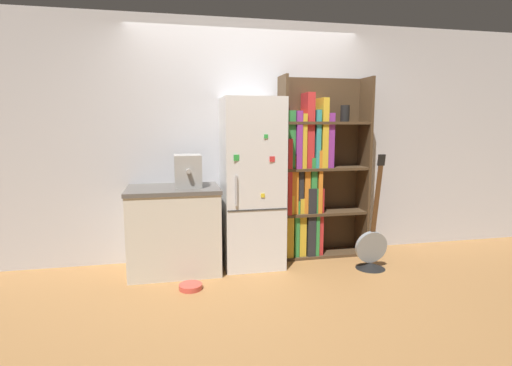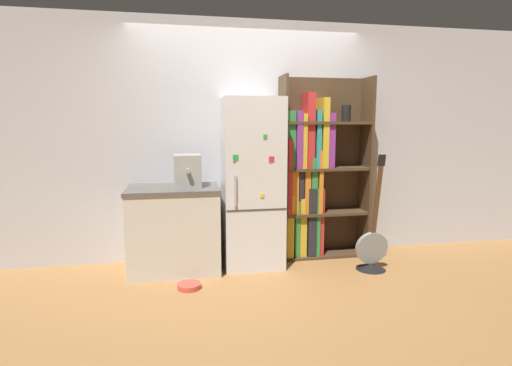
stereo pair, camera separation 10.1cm
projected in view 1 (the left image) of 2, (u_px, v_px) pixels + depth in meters
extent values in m
plane|color=#A87542|center=(255.00, 268.00, 4.15)|extent=(16.00, 16.00, 0.00)
cube|color=silver|center=(246.00, 141.00, 4.42)|extent=(8.00, 0.05, 2.60)
cube|color=silver|center=(252.00, 183.00, 4.18)|extent=(0.61, 0.58, 1.75)
cube|color=#333333|center=(258.00, 210.00, 3.93)|extent=(0.60, 0.01, 0.01)
cube|color=#B2B2B7|center=(236.00, 191.00, 3.84)|extent=(0.02, 0.02, 0.30)
cube|color=yellow|center=(263.00, 195.00, 3.91)|extent=(0.04, 0.01, 0.04)
cube|color=green|center=(266.00, 136.00, 3.84)|extent=(0.04, 0.01, 0.04)
cube|color=red|center=(272.00, 159.00, 3.88)|extent=(0.05, 0.01, 0.05)
cube|color=green|center=(237.00, 158.00, 3.81)|extent=(0.06, 0.02, 0.06)
cube|color=#4C3823|center=(282.00, 169.00, 4.35)|extent=(0.03, 0.34, 2.00)
cube|color=#4C3823|center=(364.00, 167.00, 4.55)|extent=(0.03, 0.34, 2.00)
cube|color=#4C3823|center=(319.00, 167.00, 4.60)|extent=(0.99, 0.03, 2.00)
cube|color=#4C3823|center=(322.00, 253.00, 4.59)|extent=(0.93, 0.31, 0.03)
cube|color=#4C3823|center=(323.00, 212.00, 4.52)|extent=(0.93, 0.31, 0.03)
cube|color=#4C3823|center=(324.00, 168.00, 4.45)|extent=(0.93, 0.31, 0.03)
cube|color=#4C3823|center=(325.00, 123.00, 4.38)|extent=(0.93, 0.31, 0.03)
cube|color=gold|center=(287.00, 225.00, 4.46)|extent=(0.08, 0.28, 0.69)
cube|color=#338C3F|center=(294.00, 227.00, 4.48)|extent=(0.05, 0.24, 0.63)
cube|color=gold|center=(300.00, 226.00, 4.49)|extent=(0.07, 0.23, 0.65)
cube|color=#262628|center=(309.00, 220.00, 4.50)|extent=(0.09, 0.26, 0.76)
cube|color=#338C3F|center=(314.00, 220.00, 4.52)|extent=(0.04, 0.26, 0.76)
cube|color=red|center=(319.00, 220.00, 4.52)|extent=(0.04, 0.21, 0.76)
cube|color=red|center=(287.00, 176.00, 4.37)|extent=(0.05, 0.29, 0.82)
cube|color=orange|center=(292.00, 184.00, 4.40)|extent=(0.07, 0.25, 0.63)
cube|color=#262628|center=(298.00, 185.00, 4.43)|extent=(0.05, 0.24, 0.61)
cube|color=orange|center=(304.00, 187.00, 4.43)|extent=(0.06, 0.23, 0.56)
cube|color=#338C3F|center=(311.00, 185.00, 4.44)|extent=(0.07, 0.23, 0.61)
cube|color=orange|center=(317.00, 181.00, 4.45)|extent=(0.04, 0.26, 0.69)
cube|color=#338C3F|center=(288.00, 140.00, 4.32)|extent=(0.09, 0.26, 0.62)
cube|color=purple|center=(296.00, 140.00, 4.33)|extent=(0.06, 0.29, 0.61)
cube|color=gold|center=(301.00, 141.00, 4.34)|extent=(0.05, 0.27, 0.58)
cube|color=red|center=(307.00, 131.00, 4.36)|extent=(0.08, 0.25, 0.81)
cube|color=teal|center=(315.00, 139.00, 4.39)|extent=(0.05, 0.28, 0.62)
cube|color=gold|center=(321.00, 133.00, 4.39)|extent=(0.07, 0.28, 0.75)
cube|color=purple|center=(327.00, 140.00, 4.42)|extent=(0.07, 0.26, 0.59)
cylinder|color=black|center=(345.00, 114.00, 4.41)|extent=(0.10, 0.10, 0.18)
cube|color=beige|center=(174.00, 231.00, 4.05)|extent=(0.89, 0.64, 0.82)
cube|color=#5B5651|center=(173.00, 189.00, 3.99)|extent=(0.91, 0.66, 0.04)
cube|color=#A5A39E|center=(188.00, 171.00, 4.00)|extent=(0.26, 0.30, 0.32)
cylinder|color=#A5A39E|center=(189.00, 171.00, 3.82)|extent=(0.04, 0.06, 0.04)
cone|color=black|center=(370.00, 265.00, 4.15)|extent=(0.31, 0.31, 0.06)
cylinder|color=gray|center=(371.00, 247.00, 4.12)|extent=(0.34, 0.09, 0.34)
cube|color=brown|center=(377.00, 199.00, 3.98)|extent=(0.04, 0.12, 0.69)
cube|color=black|center=(381.00, 160.00, 3.87)|extent=(0.07, 0.04, 0.11)
cylinder|color=#D84C3F|center=(191.00, 287.00, 3.62)|extent=(0.21, 0.21, 0.05)
torus|color=#D84C3F|center=(191.00, 285.00, 3.62)|extent=(0.21, 0.21, 0.01)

